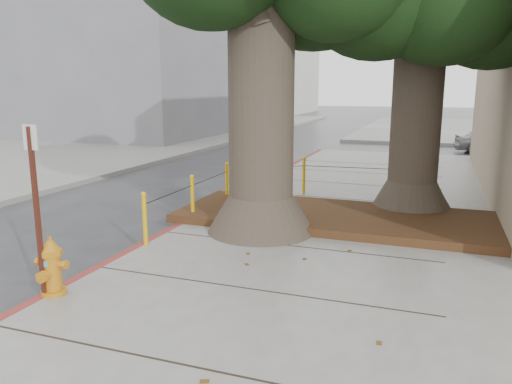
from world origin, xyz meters
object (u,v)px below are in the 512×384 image
(signpost, at_px, (36,202))
(car_dark, at_px, (179,127))
(fire_hydrant, at_px, (52,266))
(car_silver, at_px, (493,141))

(signpost, distance_m, car_dark, 21.66)
(fire_hydrant, distance_m, car_dark, 21.56)
(signpost, relative_size, car_silver, 0.71)
(car_silver, height_order, car_dark, car_dark)
(signpost, bearing_deg, car_dark, 118.63)
(fire_hydrant, height_order, signpost, signpost)
(signpost, xyz_separation_m, car_dark, (-8.74, 19.80, -0.76))
(car_silver, bearing_deg, fire_hydrant, 153.05)
(car_dark, bearing_deg, signpost, -70.64)
(signpost, bearing_deg, fire_hydrant, 70.91)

